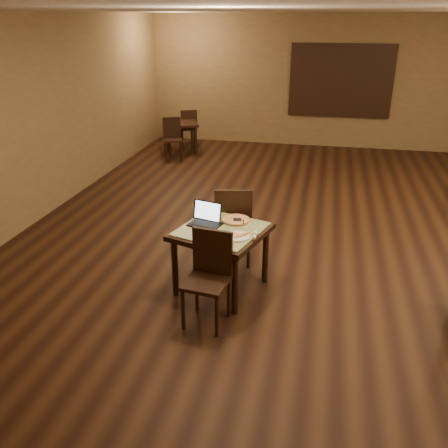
% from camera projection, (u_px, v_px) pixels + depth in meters
% --- Properties ---
extents(ground, '(10.00, 10.00, 0.00)m').
position_uv_depth(ground, '(299.00, 225.00, 7.22)').
color(ground, black).
rests_on(ground, ground).
extents(wall_back, '(8.00, 0.02, 3.00)m').
position_uv_depth(wall_back, '(319.00, 82.00, 11.09)').
color(wall_back, olive).
rests_on(wall_back, ground).
extents(wall_front, '(8.00, 0.02, 3.00)m').
position_uv_depth(wall_front, '(242.00, 359.00, 2.14)').
color(wall_front, olive).
rests_on(wall_front, ground).
extents(wall_left, '(0.02, 10.00, 3.00)m').
position_uv_depth(wall_left, '(48.00, 115.00, 7.40)').
color(wall_left, olive).
rests_on(wall_left, ground).
extents(ceiling, '(8.00, 10.00, 0.02)m').
position_uv_depth(ceiling, '(314.00, 9.00, 6.01)').
color(ceiling, silver).
rests_on(ceiling, wall_back).
extents(mural, '(2.34, 0.05, 1.64)m').
position_uv_depth(mural, '(341.00, 81.00, 10.93)').
color(mural, '#285796').
rests_on(mural, wall_back).
extents(tiled_table, '(1.15, 1.15, 0.76)m').
position_uv_depth(tiled_table, '(221.00, 237.00, 5.30)').
color(tiled_table, black).
rests_on(tiled_table, ground).
extents(chair_main_near, '(0.47, 0.47, 0.98)m').
position_uv_depth(chair_main_near, '(209.00, 272.00, 4.79)').
color(chair_main_near, black).
rests_on(chair_main_near, ground).
extents(chair_main_far, '(0.53, 0.53, 1.04)m').
position_uv_depth(chair_main_far, '(233.00, 222.00, 5.87)').
color(chair_main_far, black).
rests_on(chair_main_far, ground).
extents(laptop, '(0.40, 0.36, 0.24)m').
position_uv_depth(laptop, '(206.00, 218.00, 5.36)').
color(laptop, black).
rests_on(laptop, tiled_table).
extents(plate, '(0.27, 0.27, 0.01)m').
position_uv_depth(plate, '(238.00, 236.00, 5.05)').
color(plate, white).
rests_on(plate, tiled_table).
extents(pizza_slice, '(0.26, 0.26, 0.02)m').
position_uv_depth(pizza_slice, '(238.00, 235.00, 5.04)').
color(pizza_slice, beige).
rests_on(pizza_slice, plate).
extents(pizza_pan, '(0.33, 0.33, 0.01)m').
position_uv_depth(pizza_pan, '(236.00, 221.00, 5.44)').
color(pizza_pan, silver).
rests_on(pizza_pan, tiled_table).
extents(pizza_whole, '(0.32, 0.32, 0.02)m').
position_uv_depth(pizza_whole, '(236.00, 220.00, 5.44)').
color(pizza_whole, beige).
rests_on(pizza_whole, pizza_pan).
extents(spatula, '(0.13, 0.23, 0.01)m').
position_uv_depth(spatula, '(237.00, 220.00, 5.41)').
color(spatula, silver).
rests_on(spatula, pizza_whole).
extents(napkin_roll, '(0.04, 0.17, 0.04)m').
position_uv_depth(napkin_roll, '(255.00, 235.00, 5.04)').
color(napkin_roll, white).
rests_on(napkin_roll, tiled_table).
extents(other_table_b, '(0.97, 0.97, 0.69)m').
position_uv_depth(other_table_b, '(181.00, 128.00, 10.87)').
color(other_table_b, black).
rests_on(other_table_b, ground).
extents(other_table_b_chair_near, '(0.51, 0.51, 0.90)m').
position_uv_depth(other_table_b_chair_near, '(172.00, 136.00, 10.43)').
color(other_table_b_chair_near, black).
rests_on(other_table_b_chair_near, ground).
extents(other_table_b_chair_far, '(0.51, 0.51, 0.90)m').
position_uv_depth(other_table_b_chair_far, '(189.00, 126.00, 11.36)').
color(other_table_b_chair_far, black).
rests_on(other_table_b_chair_far, ground).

